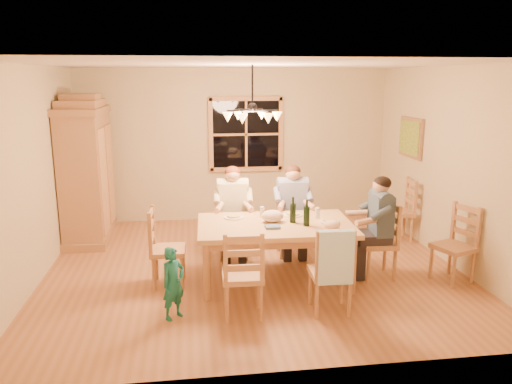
{
  "coord_description": "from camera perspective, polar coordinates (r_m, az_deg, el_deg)",
  "views": [
    {
      "loc": [
        -0.82,
        -6.38,
        2.54
      ],
      "look_at": [
        0.06,
        0.1,
        1.04
      ],
      "focal_mm": 35.0,
      "sensor_mm": 36.0,
      "label": 1
    }
  ],
  "objects": [
    {
      "name": "wine_bottle_b",
      "position": [
        6.14,
        5.81,
        -2.38
      ],
      "size": [
        0.08,
        0.08,
        0.33
      ],
      "primitive_type": "cylinder",
      "color": "black",
      "rests_on": "dining_table"
    },
    {
      "name": "painting",
      "position": [
        8.42,
        17.25,
        5.96
      ],
      "size": [
        0.06,
        0.78,
        0.64
      ],
      "color": "olive",
      "rests_on": "wall_right"
    },
    {
      "name": "adult_woman",
      "position": [
        7.06,
        -2.67,
        -0.99
      ],
      "size": [
        0.41,
        0.43,
        0.87
      ],
      "rotation": [
        0.0,
        0.0,
        3.11
      ],
      "color": "beige",
      "rests_on": "floor"
    },
    {
      "name": "plate_slate",
      "position": [
        6.38,
        8.37,
        -3.31
      ],
      "size": [
        0.26,
        0.26,
        0.02
      ],
      "primitive_type": "cylinder",
      "color": "white",
      "rests_on": "dining_table"
    },
    {
      "name": "chair_end_left",
      "position": [
        6.36,
        -9.95,
        -7.85
      ],
      "size": [
        0.43,
        0.45,
        0.99
      ],
      "rotation": [
        0.0,
        0.0,
        -1.6
      ],
      "color": "#AF754D",
      "rests_on": "floor"
    },
    {
      "name": "chair_near_left",
      "position": [
        5.51,
        -1.53,
        -11.01
      ],
      "size": [
        0.45,
        0.43,
        0.99
      ],
      "rotation": [
        0.0,
        0.0,
        -0.03
      ],
      "color": "#AF754D",
      "rests_on": "floor"
    },
    {
      "name": "adult_plaid_man",
      "position": [
        7.16,
        4.2,
        -0.82
      ],
      "size": [
        0.41,
        0.43,
        0.87
      ],
      "rotation": [
        0.0,
        0.0,
        3.11
      ],
      "color": "#304484",
      "rests_on": "floor"
    },
    {
      "name": "chair_far_right",
      "position": [
        7.31,
        4.13,
        -4.92
      ],
      "size": [
        0.45,
        0.43,
        0.99
      ],
      "rotation": [
        0.0,
        0.0,
        3.11
      ],
      "color": "#AF754D",
      "rests_on": "floor"
    },
    {
      "name": "armoire",
      "position": [
        8.28,
        -18.76,
        1.93
      ],
      "size": [
        0.66,
        1.4,
        2.3
      ],
      "color": "olive",
      "rests_on": "floor"
    },
    {
      "name": "floor",
      "position": [
        6.92,
        -0.38,
        -8.6
      ],
      "size": [
        5.5,
        5.5,
        0.0
      ],
      "primitive_type": "plane",
      "color": "#986237",
      "rests_on": "ground"
    },
    {
      "name": "chair_far_left",
      "position": [
        7.21,
        -2.62,
        -5.14
      ],
      "size": [
        0.45,
        0.43,
        0.99
      ],
      "rotation": [
        0.0,
        0.0,
        3.11
      ],
      "color": "#AF754D",
      "rests_on": "floor"
    },
    {
      "name": "wine_bottle_a",
      "position": [
        6.27,
        4.24,
        -2.03
      ],
      "size": [
        0.08,
        0.08,
        0.33
      ],
      "primitive_type": "cylinder",
      "color": "black",
      "rests_on": "dining_table"
    },
    {
      "name": "wine_glass_a",
      "position": [
        6.5,
        0.73,
        -2.31
      ],
      "size": [
        0.06,
        0.06,
        0.14
      ],
      "primitive_type": "cylinder",
      "color": "silver",
      "rests_on": "dining_table"
    },
    {
      "name": "chair_spare_front",
      "position": [
        6.84,
        21.51,
        -7.08
      ],
      "size": [
        0.54,
        0.56,
        0.99
      ],
      "rotation": [
        0.0,
        0.0,
        1.92
      ],
      "color": "#AF754D",
      "rests_on": "floor"
    },
    {
      "name": "cap",
      "position": [
        6.07,
        8.68,
        -3.72
      ],
      "size": [
        0.2,
        0.2,
        0.11
      ],
      "primitive_type": "ellipsoid",
      "color": "beige",
      "rests_on": "dining_table"
    },
    {
      "name": "wine_glass_b",
      "position": [
        6.5,
        7.02,
        -2.41
      ],
      "size": [
        0.06,
        0.06,
        0.14
      ],
      "primitive_type": "cylinder",
      "color": "silver",
      "rests_on": "dining_table"
    },
    {
      "name": "dining_table",
      "position": [
        6.28,
        2.22,
        -4.46
      ],
      "size": [
        1.97,
        1.24,
        0.76
      ],
      "rotation": [
        0.0,
        0.0,
        -0.03
      ],
      "color": "tan",
      "rests_on": "floor"
    },
    {
      "name": "wall_left",
      "position": [
        6.77,
        -24.16,
        1.68
      ],
      "size": [
        0.02,
        5.0,
        2.7
      ],
      "primitive_type": "cube",
      "color": "#C2B489",
      "rests_on": "floor"
    },
    {
      "name": "chair_end_right",
      "position": [
        6.71,
        13.68,
        -6.92
      ],
      "size": [
        0.43,
        0.45,
        0.99
      ],
      "rotation": [
        0.0,
        0.0,
        1.54
      ],
      "color": "#AF754D",
      "rests_on": "floor"
    },
    {
      "name": "chair_spare_back",
      "position": [
        8.29,
        15.86,
        -3.22
      ],
      "size": [
        0.46,
        0.48,
        0.99
      ],
      "rotation": [
        0.0,
        0.0,
        1.48
      ],
      "color": "#AF754D",
      "rests_on": "floor"
    },
    {
      "name": "wall_right",
      "position": [
        7.41,
        21.24,
        2.82
      ],
      "size": [
        0.02,
        5.0,
        2.7
      ],
      "primitive_type": "cube",
      "color": "#C2B489",
      "rests_on": "floor"
    },
    {
      "name": "napkin",
      "position": [
        6.06,
        1.89,
        -4.0
      ],
      "size": [
        0.18,
        0.15,
        0.03
      ],
      "primitive_type": "cube",
      "rotation": [
        0.0,
        0.0,
        -0.03
      ],
      "color": "slate",
      "rests_on": "dining_table"
    },
    {
      "name": "towel",
      "position": [
        5.34,
        9.06,
        -7.38
      ],
      "size": [
        0.38,
        0.11,
        0.58
      ],
      "primitive_type": "cube",
      "rotation": [
        0.0,
        0.0,
        -0.03
      ],
      "color": "#B7DBF8",
      "rests_on": "chair_near_right"
    },
    {
      "name": "wall_back",
      "position": [
        9.0,
        -2.43,
        5.34
      ],
      "size": [
        5.5,
        0.02,
        2.7
      ],
      "primitive_type": "cube",
      "color": "#C2B489",
      "rests_on": "floor"
    },
    {
      "name": "child",
      "position": [
        5.48,
        -9.44,
        -10.23
      ],
      "size": [
        0.35,
        0.34,
        0.8
      ],
      "primitive_type": "imported",
      "rotation": [
        0.0,
        0.0,
        0.73
      ],
      "color": "#176A67",
      "rests_on": "floor"
    },
    {
      "name": "plate_plaid",
      "position": [
        6.61,
        4.19,
        -2.63
      ],
      "size": [
        0.26,
        0.26,
        0.02
      ],
      "primitive_type": "cylinder",
      "color": "white",
      "rests_on": "dining_table"
    },
    {
      "name": "plate_woman",
      "position": [
        6.5,
        -2.57,
        -2.89
      ],
      "size": [
        0.26,
        0.26,
        0.02
      ],
      "primitive_type": "cylinder",
      "color": "white",
      "rests_on": "dining_table"
    },
    {
      "name": "ceiling",
      "position": [
        6.44,
        -0.42,
        14.37
      ],
      "size": [
        5.5,
        5.0,
        0.02
      ],
      "primitive_type": "cube",
      "color": "white",
      "rests_on": "wall_back"
    },
    {
      "name": "chair_near_right",
      "position": [
        5.66,
        8.42,
        -10.5
      ],
      "size": [
        0.45,
        0.43,
        0.99
      ],
      "rotation": [
        0.0,
        0.0,
        -0.03
      ],
      "color": "#AF754D",
      "rests_on": "floor"
    },
    {
      "name": "adult_slate_man",
      "position": [
        6.55,
        13.93,
        -2.49
      ],
      "size": [
        0.43,
        0.41,
        0.87
      ],
      "rotation": [
        0.0,
        0.0,
        1.54
      ],
      "color": "#3A4B5E",
      "rests_on": "floor"
    },
    {
      "name": "window",
      "position": [
        8.96,
        -1.14,
        6.61
      ],
      "size": [
        1.3,
        0.06,
        1.3
      ],
      "color": "black",
      "rests_on": "wall_back"
    },
    {
      "name": "chandelier",
      "position": [
        6.45,
        -0.41,
        8.83
      ],
      "size": [
        0.77,
        0.68,
        0.71
      ],
      "color": "black",
      "rests_on": "ceiling"
    },
    {
      "name": "cloth_bundle",
      "position": [
        6.29,
        1.89,
        -2.77
      ],
      "size": [
        0.28,
        0.22,
        0.15
      ],
      "primitive_type": "ellipsoid",
      "color": "beige",
      "rests_on": "dining_table"
    }
  ]
}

